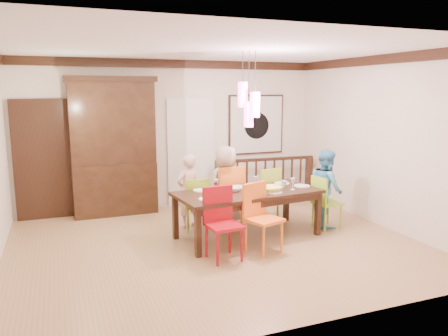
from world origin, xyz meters
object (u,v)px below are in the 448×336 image
object	(u,v)px
chair_far_left	(196,200)
chair_end_right	(327,198)
person_far_left	(188,191)
person_far_mid	(226,185)
balustrade	(265,180)
china_hutch	(114,147)
person_end_right	(326,188)
dining_table	(248,196)

from	to	relation	value
chair_far_left	chair_end_right	world-z (taller)	same
person_far_left	chair_end_right	bearing A→B (deg)	138.13
person_far_mid	balustrade	bearing A→B (deg)	-152.57
china_hutch	person_far_left	size ratio (longest dim) A/B	2.04
chair_far_left	person_end_right	bearing A→B (deg)	169.81
person_far_mid	person_end_right	size ratio (longest dim) A/B	1.03
person_far_left	chair_far_left	bearing A→B (deg)	94.97
dining_table	person_end_right	size ratio (longest dim) A/B	1.78
chair_far_left	chair_end_right	bearing A→B (deg)	167.14
dining_table	chair_far_left	distance (m)	0.95
china_hutch	person_end_right	bearing A→B (deg)	-32.24
china_hutch	balustrade	xyz separation A→B (m)	(2.97, -0.35, -0.79)
chair_far_left	chair_end_right	distance (m)	2.23
dining_table	balustrade	world-z (taller)	balustrade
dining_table	person_end_right	distance (m)	1.49
dining_table	balustrade	bearing A→B (deg)	49.92
chair_end_right	balustrade	xyz separation A→B (m)	(-0.27, 1.82, -0.01)
dining_table	person_end_right	bearing A→B (deg)	-4.46
chair_end_right	person_far_left	distance (m)	2.36
person_far_mid	person_end_right	world-z (taller)	person_far_mid
chair_far_left	person_far_left	size ratio (longest dim) A/B	0.71
chair_far_left	person_end_right	xyz separation A→B (m)	(2.14, -0.63, 0.16)
chair_end_right	china_hutch	size ratio (longest dim) A/B	0.35
dining_table	chair_far_left	world-z (taller)	chair_far_left
dining_table	person_far_left	bearing A→B (deg)	124.56
balustrade	person_end_right	bearing A→B (deg)	-76.89
china_hutch	dining_table	bearing A→B (deg)	-49.77
chair_end_right	person_far_left	bearing A→B (deg)	63.23
china_hutch	person_far_mid	xyz separation A→B (m)	(1.73, -1.32, -0.60)
dining_table	chair_end_right	bearing A→B (deg)	-8.30
chair_far_left	person_far_mid	bearing A→B (deg)	-162.20
dining_table	person_far_mid	world-z (taller)	person_far_mid
person_end_right	chair_far_left	bearing A→B (deg)	85.13
dining_table	balustrade	xyz separation A→B (m)	(1.18, 1.77, -0.17)
chair_far_left	balustrade	world-z (taller)	balustrade
dining_table	china_hutch	xyz separation A→B (m)	(-1.79, 2.12, 0.61)
chair_end_right	balustrade	distance (m)	1.84
person_far_left	person_far_mid	xyz separation A→B (m)	(0.67, -0.05, 0.06)
person_far_mid	dining_table	bearing A→B (deg)	83.70
china_hutch	person_end_right	size ratio (longest dim) A/B	1.92
chair_end_right	china_hutch	bearing A→B (deg)	51.76
chair_end_right	person_end_right	bearing A→B (deg)	-23.39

